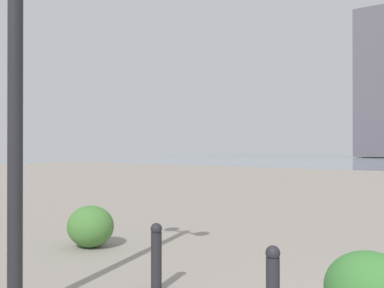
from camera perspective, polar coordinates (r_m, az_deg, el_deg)
lamppost at (r=4.52m, az=-22.84°, el=16.44°), size 0.98×0.28×4.42m
bollard_near at (r=3.93m, az=10.91°, el=-18.38°), size 0.13×0.13×0.74m
bollard_mid at (r=4.82m, az=-4.86°, el=-14.83°), size 0.13×0.13×0.75m
shrub_round at (r=6.99m, az=-13.61°, el=-10.80°), size 0.77×0.70×0.66m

